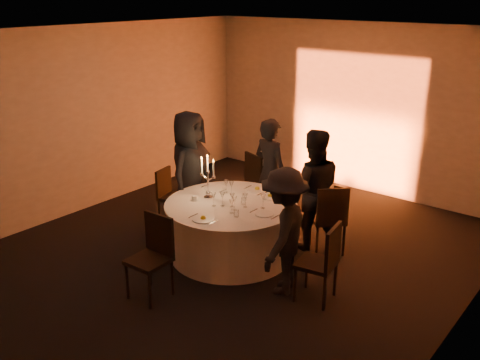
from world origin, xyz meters
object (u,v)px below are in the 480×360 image
Objects in this scene: guest_left at (190,171)px; chair_front at (153,251)px; banquet_table at (231,229)px; chair_right at (323,259)px; coffee_cup at (194,198)px; chair_back_left at (259,180)px; guest_back_right at (312,190)px; candelabra at (208,183)px; guest_right at (284,231)px; chair_left at (169,193)px; chair_back_right at (330,216)px; guest_back_left at (270,173)px.

chair_front is at bearing -166.08° from guest_left.
banquet_table is 1.84× the size of chair_right.
chair_right is 2.06m from coffee_cup.
guest_left is at bearing 83.09° from chair_back_left.
chair_front is at bearing -92.89° from banquet_table.
candelabra is (-1.09, -0.95, 0.12)m from guest_back_right.
chair_left is at bearing -119.73° from guest_right.
guest_left reaches higher than banquet_table.
guest_back_right reaches higher than candelabra.
chair_back_left is at bearing -63.64° from chair_back_right.
chair_back_left is 2.36m from guest_right.
chair_front is (1.42, -1.64, 0.09)m from chair_left.
guest_back_right reaches higher than chair_left.
guest_back_right is 1.64m from coffee_cup.
guest_back_right is at bearing -152.54° from chair_right.
candelabra is at bearing 2.80° from guest_back_right.
chair_back_left is at bearing -52.41° from chair_left.
coffee_cup is (-1.55, 0.10, 0.01)m from guest_right.
banquet_table is 1.14× the size of guest_right.
guest_back_right is 1.45m from candelabra.
banquet_table is 1.38m from chair_front.
banquet_table is at bearing 25.47° from coffee_cup.
coffee_cup is 0.17× the size of candelabra.
chair_left is 7.86× the size of coffee_cup.
chair_front is at bearing 32.60° from guest_back_right.
chair_back_right is at bearing 175.22° from guest_back_left.
chair_left is 2.33m from guest_back_right.
chair_right is at bearing -111.15° from chair_left.
chair_left is 1.36× the size of candelabra.
guest_right is (1.09, -0.32, 0.40)m from banquet_table.
chair_right reaches higher than chair_left.
guest_back_right is at bearing -88.24° from guest_left.
chair_back_left is 1.23m from guest_left.
chair_back_left is at bearing 96.73° from candelabra.
guest_back_left is 2.67× the size of candelabra.
chair_front is 0.58× the size of guest_back_right.
chair_right reaches higher than coffee_cup.
banquet_table is at bearing -107.99° from chair_right.
guest_left reaches higher than chair_back_left.
chair_right is at bearing 161.95° from chair_back_left.
coffee_cup is (-0.40, 1.14, 0.23)m from chair_front.
guest_back_right reaches higher than chair_right.
guest_left reaches higher than guest_back_right.
chair_back_left is 1.37m from guest_back_right.
chair_front reaches higher than coffee_cup.
guest_right is at bearing 46.47° from chair_back_right.
guest_left is 1.88m from guest_back_right.
guest_right reaches higher than chair_back_left.
guest_back_left is 1.99m from guest_right.
coffee_cup is at bearing -117.33° from candelabra.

